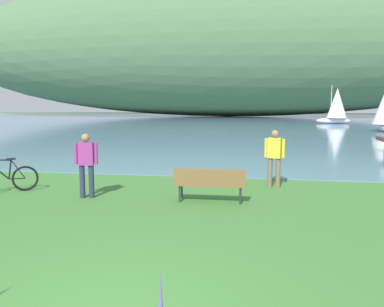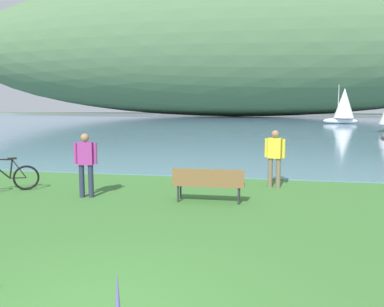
{
  "view_description": "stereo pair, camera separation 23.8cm",
  "coord_description": "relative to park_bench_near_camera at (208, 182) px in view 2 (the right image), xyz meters",
  "views": [
    {
      "loc": [
        1.7,
        -4.05,
        2.5
      ],
      "look_at": [
        -0.24,
        7.67,
        1.0
      ],
      "focal_mm": 37.47,
      "sensor_mm": 36.0,
      "label": 1
    },
    {
      "loc": [
        1.94,
        -4.01,
        2.5
      ],
      "look_at": [
        -0.24,
        7.67,
        1.0
      ],
      "focal_mm": 37.47,
      "sensor_mm": 36.0,
      "label": 2
    }
  ],
  "objects": [
    {
      "name": "bay_water",
      "position": [
        -0.53,
        43.37,
        -0.5
      ],
      "size": [
        180.0,
        80.0,
        0.04
      ],
      "primitive_type": "cube",
      "color": "#5B7F9E",
      "rests_on": "ground"
    },
    {
      "name": "distant_hillside",
      "position": [
        -4.55,
        65.5,
        12.68
      ],
      "size": [
        111.44,
        28.0,
        26.32
      ],
      "primitive_type": "ellipsoid",
      "color": "#4C7047",
      "rests_on": "bay_water"
    },
    {
      "name": "park_bench_near_camera",
      "position": [
        0.0,
        0.0,
        0.0
      ],
      "size": [
        1.81,
        0.51,
        0.88
      ],
      "color": "brown",
      "rests_on": "ground"
    },
    {
      "name": "bicycle_leaning_near_bench",
      "position": [
        -5.81,
        0.17,
        -0.12
      ],
      "size": [
        1.45,
        1.11,
        1.01
      ],
      "color": "black",
      "rests_on": "ground"
    },
    {
      "name": "person_at_shoreline",
      "position": [
        1.66,
        2.15,
        0.46
      ],
      "size": [
        0.59,
        0.31,
        1.71
      ],
      "color": "#72604C",
      "rests_on": "ground"
    },
    {
      "name": "person_on_the_grass",
      "position": [
        -3.28,
        -0.03,
        0.46
      ],
      "size": [
        0.6,
        0.29,
        1.71
      ],
      "color": "#282D47",
      "rests_on": "ground"
    },
    {
      "name": "sailboat_nearest_to_shore",
      "position": [
        10.44,
        40.91,
        1.7
      ],
      "size": [
        4.0,
        2.47,
        4.64
      ],
      "color": "white",
      "rests_on": "bay_water"
    }
  ]
}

